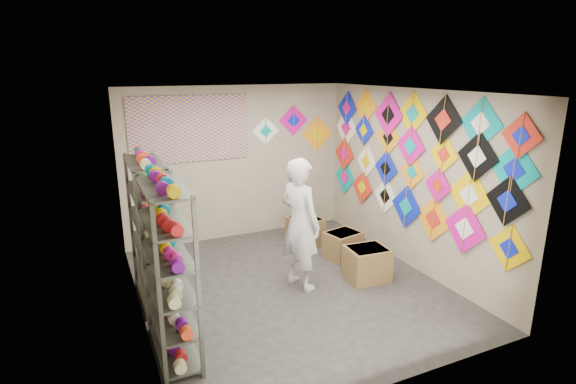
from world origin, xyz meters
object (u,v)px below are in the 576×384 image
shopkeeper (300,224)px  carton_c (305,231)px  carton_a (367,264)px  shelf_rack_front (169,272)px  carton_b (343,245)px  shelf_rack_back (150,232)px

shopkeeper → carton_c: shopkeeper is taller
carton_c → shopkeeper: bearing=-129.3°
shopkeeper → carton_a: 1.21m
shelf_rack_front → carton_b: bearing=25.3°
shopkeeper → carton_a: size_ratio=3.16×
shelf_rack_back → carton_a: bearing=-13.6°
shelf_rack_back → carton_a: 3.05m
shelf_rack_front → shopkeeper: size_ratio=1.03×
shopkeeper → carton_b: bearing=-80.2°
carton_b → carton_c: carton_c is taller
shopkeeper → carton_c: bearing=-48.4°
carton_a → carton_b: (0.09, 0.80, -0.02)m
carton_a → carton_c: 1.61m
shelf_rack_back → shopkeeper: (1.91, -0.47, -0.03)m
shelf_rack_back → shelf_rack_front: bearing=-90.0°
shopkeeper → carton_a: (0.97, -0.23, -0.68)m
shopkeeper → carton_b: shopkeeper is taller
shelf_rack_front → carton_a: (2.88, 0.60, -0.71)m
shopkeeper → carton_b: (1.06, 0.57, -0.70)m
shelf_rack_front → shelf_rack_back: bearing=90.0°
carton_c → carton_a: bearing=-92.7°
shelf_rack_front → carton_b: 3.37m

